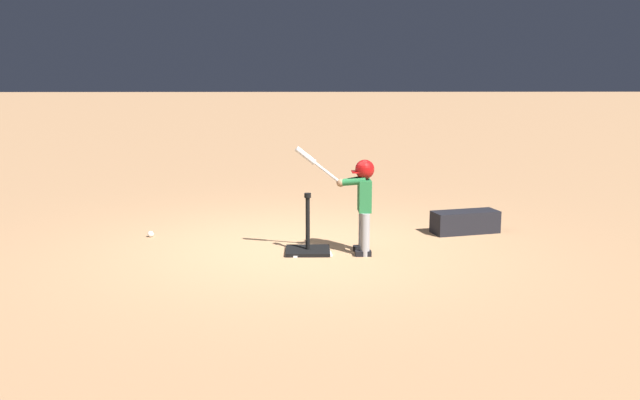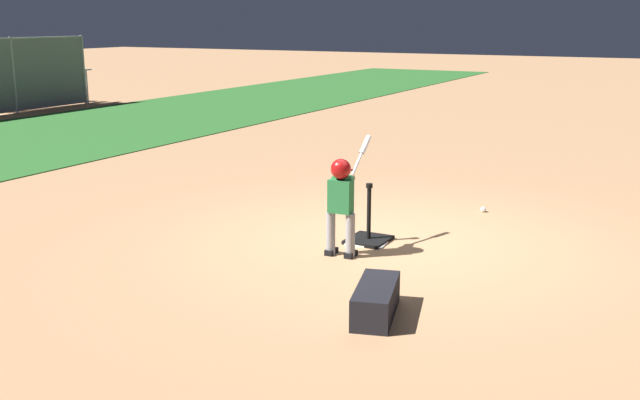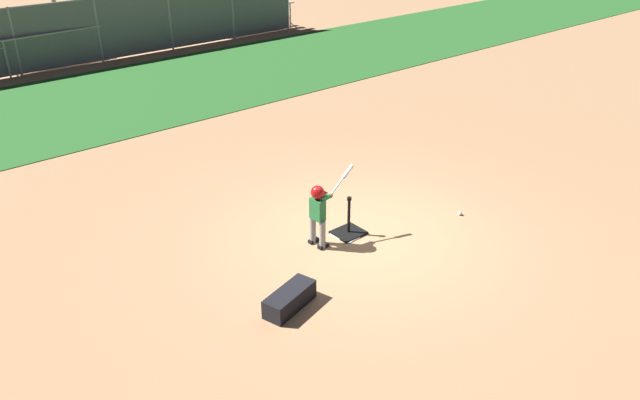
{
  "view_description": "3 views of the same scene",
  "coord_description": "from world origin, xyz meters",
  "px_view_note": "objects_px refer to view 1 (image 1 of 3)",
  "views": [
    {
      "loc": [
        -0.18,
        8.47,
        2.14
      ],
      "look_at": [
        -0.3,
        0.34,
        0.63
      ],
      "focal_mm": 42.0,
      "sensor_mm": 36.0,
      "label": 1
    },
    {
      "loc": [
        -7.73,
        -3.17,
        2.51
      ],
      "look_at": [
        -0.79,
        0.51,
        0.59
      ],
      "focal_mm": 42.0,
      "sensor_mm": 36.0,
      "label": 2
    },
    {
      "loc": [
        -6.36,
        -6.39,
        5.27
      ],
      "look_at": [
        -0.86,
        0.12,
        0.91
      ],
      "focal_mm": 35.0,
      "sensor_mm": 36.0,
      "label": 3
    }
  ],
  "objects_px": {
    "baseball": "(151,234)",
    "equipment_bag": "(465,222)",
    "batter_child": "(361,194)",
    "batting_tee": "(308,246)"
  },
  "relations": [
    {
      "from": "batter_child",
      "to": "equipment_bag",
      "type": "distance_m",
      "value": 1.81
    },
    {
      "from": "equipment_bag",
      "to": "batting_tee",
      "type": "bearing_deg",
      "value": 10.48
    },
    {
      "from": "batter_child",
      "to": "baseball",
      "type": "xyz_separation_m",
      "value": [
        2.55,
        -0.84,
        -0.64
      ]
    },
    {
      "from": "baseball",
      "to": "equipment_bag",
      "type": "bearing_deg",
      "value": -177.42
    },
    {
      "from": "batting_tee",
      "to": "batter_child",
      "type": "relative_size",
      "value": 0.56
    },
    {
      "from": "batter_child",
      "to": "baseball",
      "type": "bearing_deg",
      "value": -18.25
    },
    {
      "from": "baseball",
      "to": "batter_child",
      "type": "bearing_deg",
      "value": 161.75
    },
    {
      "from": "batter_child",
      "to": "equipment_bag",
      "type": "relative_size",
      "value": 1.46
    },
    {
      "from": "baseball",
      "to": "equipment_bag",
      "type": "xyz_separation_m",
      "value": [
        -3.94,
        -0.18,
        0.1
      ]
    },
    {
      "from": "batting_tee",
      "to": "baseball",
      "type": "height_order",
      "value": "batting_tee"
    }
  ]
}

